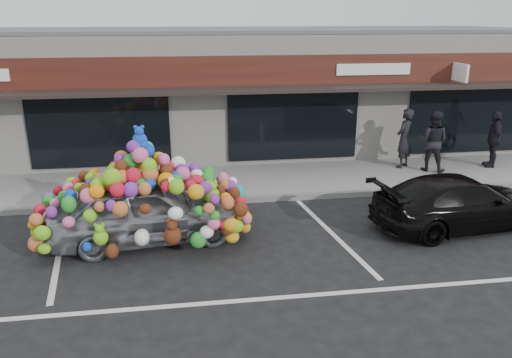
{
  "coord_description": "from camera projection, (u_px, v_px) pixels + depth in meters",
  "views": [
    {
      "loc": [
        -0.44,
        -9.9,
        4.79
      ],
      "look_at": [
        1.21,
        1.4,
        1.01
      ],
      "focal_mm": 35.0,
      "sensor_mm": 36.0,
      "label": 1
    }
  ],
  "objects": [
    {
      "name": "pedestrian_a",
      "position": [
        404.0,
        138.0,
        15.63
      ],
      "size": [
        0.81,
        0.79,
        1.87
      ],
      "primitive_type": "imported",
      "rotation": [
        0.0,
        0.0,
        3.86
      ],
      "color": "black",
      "rests_on": "sidewalk"
    },
    {
      "name": "black_sedan",
      "position": [
        460.0,
        202.0,
        11.64
      ],
      "size": [
        2.28,
        4.44,
        1.23
      ],
      "primitive_type": "imported",
      "rotation": [
        0.0,
        0.0,
        1.71
      ],
      "color": "black",
      "rests_on": "ground"
    },
    {
      "name": "kerb",
      "position": [
        205.0,
        202.0,
        13.19
      ],
      "size": [
        26.0,
        0.18,
        0.16
      ],
      "primitive_type": "cube",
      "color": "slate",
      "rests_on": "ground"
    },
    {
      "name": "shop_building",
      "position": [
        195.0,
        90.0,
        18.11
      ],
      "size": [
        24.0,
        7.2,
        4.31
      ],
      "color": "white",
      "rests_on": "ground"
    },
    {
      "name": "pedestrian_c",
      "position": [
        494.0,
        139.0,
        15.71
      ],
      "size": [
        1.13,
        0.74,
        1.78
      ],
      "primitive_type": "imported",
      "rotation": [
        0.0,
        0.0,
        4.4
      ],
      "color": "black",
      "rests_on": "sidewalk"
    },
    {
      "name": "parking_stripe_left",
      "position": [
        60.0,
        251.0,
        10.61
      ],
      "size": [
        0.73,
        4.37,
        0.01
      ],
      "primitive_type": "cube",
      "rotation": [
        0.0,
        0.0,
        0.14
      ],
      "color": "silver",
      "rests_on": "ground"
    },
    {
      "name": "toy_car",
      "position": [
        146.0,
        203.0,
        10.85
      ],
      "size": [
        3.02,
        4.63,
        2.58
      ],
      "rotation": [
        0.0,
        0.0,
        1.69
      ],
      "color": "gray",
      "rests_on": "ground"
    },
    {
      "name": "lane_line",
      "position": [
        329.0,
        294.0,
        8.98
      ],
      "size": [
        14.0,
        0.12,
        0.01
      ],
      "primitive_type": "cube",
      "color": "silver",
      "rests_on": "ground"
    },
    {
      "name": "parking_stripe_mid",
      "position": [
        332.0,
        234.0,
        11.43
      ],
      "size": [
        0.73,
        4.37,
        0.01
      ],
      "primitive_type": "cube",
      "rotation": [
        0.0,
        0.0,
        0.14
      ],
      "color": "silver",
      "rests_on": "ground"
    },
    {
      "name": "sidewalk",
      "position": [
        203.0,
        183.0,
        14.6
      ],
      "size": [
        26.0,
        3.0,
        0.15
      ],
      "primitive_type": "cube",
      "color": "gray",
      "rests_on": "ground"
    },
    {
      "name": "ground",
      "position": [
        211.0,
        245.0,
        10.86
      ],
      "size": [
        90.0,
        90.0,
        0.0
      ],
      "primitive_type": "plane",
      "color": "black",
      "rests_on": "ground"
    },
    {
      "name": "pedestrian_b",
      "position": [
        432.0,
        141.0,
        15.28
      ],
      "size": [
        1.15,
        1.1,
        1.88
      ],
      "primitive_type": "imported",
      "rotation": [
        0.0,
        0.0,
        2.55
      ],
      "color": "black",
      "rests_on": "sidewalk"
    }
  ]
}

